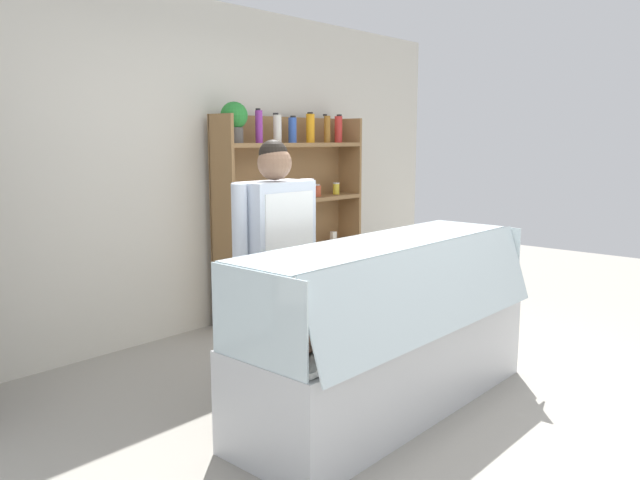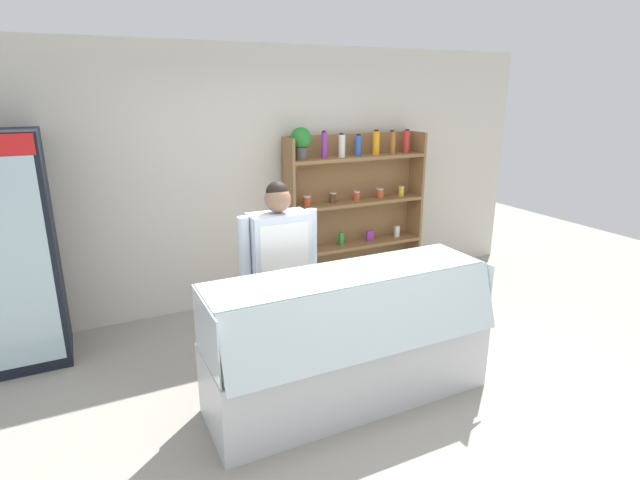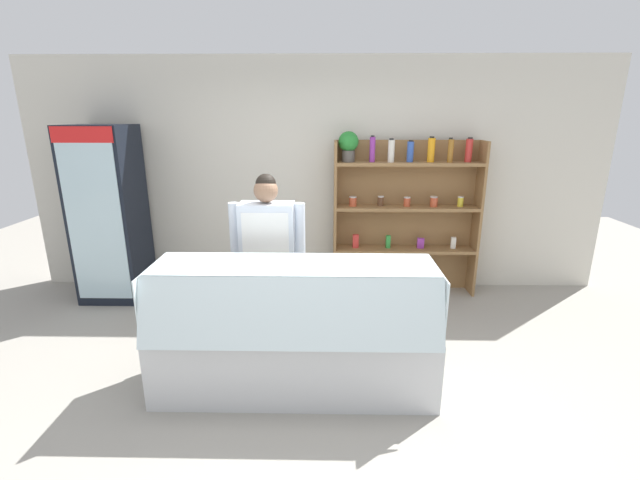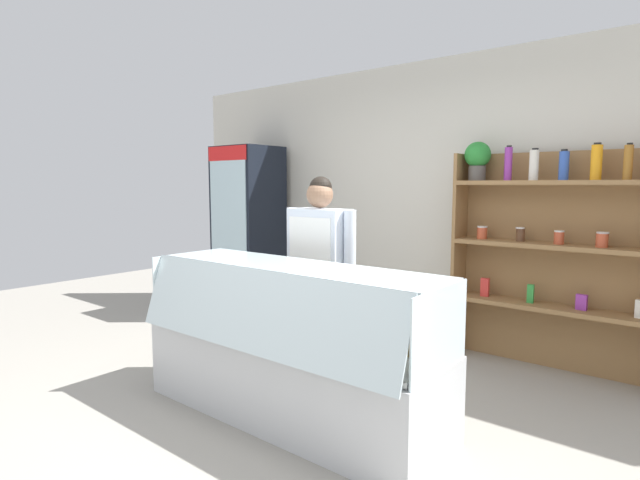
{
  "view_description": "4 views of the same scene",
  "coord_description": "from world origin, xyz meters",
  "px_view_note": "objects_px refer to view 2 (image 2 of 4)",
  "views": [
    {
      "loc": [
        -3.01,
        -1.93,
        1.58
      ],
      "look_at": [
        -0.27,
        0.51,
        0.99
      ],
      "focal_mm": 35.0,
      "sensor_mm": 36.0,
      "label": 1
    },
    {
      "loc": [
        -1.76,
        -2.76,
        2.26
      ],
      "look_at": [
        -0.08,
        0.65,
        1.11
      ],
      "focal_mm": 28.0,
      "sensor_mm": 36.0,
      "label": 2
    },
    {
      "loc": [
        0.14,
        -2.81,
        2.06
      ],
      "look_at": [
        0.07,
        0.74,
        1.02
      ],
      "focal_mm": 24.0,
      "sensor_mm": 36.0,
      "label": 3
    },
    {
      "loc": [
        2.01,
        -2.22,
        1.52
      ],
      "look_at": [
        -0.3,
        0.66,
        1.11
      ],
      "focal_mm": 28.0,
      "sensor_mm": 36.0,
      "label": 4
    }
  ],
  "objects_px": {
    "shelving_unit": "(350,201)",
    "shop_clerk": "(280,262)",
    "drinks_fridge": "(11,253)",
    "deli_display_case": "(348,361)"
  },
  "relations": [
    {
      "from": "deli_display_case",
      "to": "drinks_fridge",
      "type": "bearing_deg",
      "value": 142.03
    },
    {
      "from": "shelving_unit",
      "to": "shop_clerk",
      "type": "height_order",
      "value": "shelving_unit"
    },
    {
      "from": "drinks_fridge",
      "to": "deli_display_case",
      "type": "bearing_deg",
      "value": -37.97
    },
    {
      "from": "drinks_fridge",
      "to": "deli_display_case",
      "type": "relative_size",
      "value": 0.93
    },
    {
      "from": "drinks_fridge",
      "to": "shop_clerk",
      "type": "relative_size",
      "value": 1.24
    },
    {
      "from": "drinks_fridge",
      "to": "shop_clerk",
      "type": "bearing_deg",
      "value": -28.76
    },
    {
      "from": "shop_clerk",
      "to": "deli_display_case",
      "type": "bearing_deg",
      "value": -67.64
    },
    {
      "from": "deli_display_case",
      "to": "shop_clerk",
      "type": "bearing_deg",
      "value": 112.36
    },
    {
      "from": "drinks_fridge",
      "to": "shelving_unit",
      "type": "xyz_separation_m",
      "value": [
        3.31,
        0.22,
        0.07
      ]
    },
    {
      "from": "shelving_unit",
      "to": "shop_clerk",
      "type": "bearing_deg",
      "value": -136.92
    }
  ]
}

